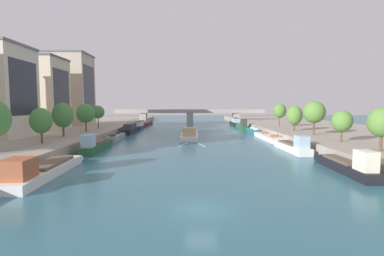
% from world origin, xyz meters
% --- Properties ---
extents(ground_plane, '(400.00, 400.00, 0.00)m').
position_xyz_m(ground_plane, '(0.00, 0.00, 0.00)').
color(ground_plane, '#2D6070').
extents(quay_left, '(36.00, 170.00, 1.79)m').
position_xyz_m(quay_left, '(-38.06, 55.00, 0.90)').
color(quay_left, gray).
rests_on(quay_left, ground).
extents(quay_right, '(36.00, 170.00, 1.79)m').
position_xyz_m(quay_right, '(38.06, 55.00, 0.90)').
color(quay_right, gray).
rests_on(quay_right, ground).
extents(barge_midriver, '(4.63, 21.43, 2.93)m').
position_xyz_m(barge_midriver, '(-0.53, 49.80, 0.86)').
color(barge_midriver, silver).
rests_on(barge_midriver, ground).
extents(wake_behind_barge, '(5.60, 5.94, 0.03)m').
position_xyz_m(wake_behind_barge, '(-0.07, 36.27, 0.01)').
color(wake_behind_barge, '#A0CCD6').
rests_on(wake_behind_barge, ground).
extents(moored_boat_left_lone, '(3.82, 16.38, 3.04)m').
position_xyz_m(moored_boat_left_lone, '(-17.68, 10.29, 0.89)').
color(moored_boat_left_lone, silver).
rests_on(moored_boat_left_lone, ground).
extents(moored_boat_left_downstream, '(2.66, 13.88, 3.34)m').
position_xyz_m(moored_boat_left_downstream, '(-17.52, 28.91, 1.00)').
color(moored_boat_left_downstream, '#235633').
rests_on(moored_boat_left_downstream, ground).
extents(moored_boat_left_midway, '(2.57, 11.95, 2.24)m').
position_xyz_m(moored_boat_left_midway, '(-18.02, 45.24, 0.60)').
color(moored_boat_left_midway, gray).
rests_on(moored_boat_left_midway, ground).
extents(moored_boat_left_upstream, '(2.60, 14.25, 2.85)m').
position_xyz_m(moored_boat_left_upstream, '(-17.66, 60.84, 1.19)').
color(moored_boat_left_upstream, black).
rests_on(moored_boat_left_upstream, ground).
extents(moored_boat_left_far, '(2.49, 11.27, 2.61)m').
position_xyz_m(moored_boat_left_far, '(-17.55, 76.17, 1.08)').
color(moored_boat_left_far, '#1E284C').
rests_on(moored_boat_left_far, ground).
extents(moored_boat_left_gap_after, '(3.10, 15.91, 2.28)m').
position_xyz_m(moored_boat_left_gap_after, '(-17.59, 93.20, 0.61)').
color(moored_boat_left_gap_after, maroon).
rests_on(moored_boat_left_gap_after, ground).
extents(moored_boat_right_upstream, '(2.47, 13.04, 3.32)m').
position_xyz_m(moored_boat_right_upstream, '(18.32, 11.80, 0.96)').
color(moored_boat_right_upstream, black).
rests_on(moored_boat_right_upstream, ground).
extents(moored_boat_right_midway, '(2.86, 12.55, 3.17)m').
position_xyz_m(moored_boat_right_midway, '(17.56, 27.57, 0.94)').
color(moored_boat_right_midway, silver).
rests_on(moored_boat_right_midway, ground).
extents(moored_boat_right_end, '(3.39, 16.50, 2.19)m').
position_xyz_m(moored_boat_right_end, '(18.33, 45.07, 0.57)').
color(moored_boat_right_end, silver).
rests_on(moored_boat_right_end, ground).
extents(moored_boat_right_gap_after, '(2.13, 10.24, 2.24)m').
position_xyz_m(moored_boat_right_gap_after, '(18.25, 60.98, 0.61)').
color(moored_boat_right_gap_after, '#23666B').
rests_on(moored_boat_right_gap_after, ground).
extents(moored_boat_right_second, '(2.32, 11.99, 3.48)m').
position_xyz_m(moored_boat_right_second, '(17.66, 74.87, 1.04)').
color(moored_boat_right_second, '#235633').
rests_on(moored_boat_right_second, ground).
extents(moored_boat_right_downstream, '(2.92, 14.19, 3.02)m').
position_xyz_m(moored_boat_right_downstream, '(18.06, 90.61, 1.26)').
color(moored_boat_right_downstream, black).
rests_on(moored_boat_right_downstream, ground).
extents(tree_left_by_lamp, '(3.52, 3.52, 5.95)m').
position_xyz_m(tree_left_by_lamp, '(-25.38, 25.66, 5.60)').
color(tree_left_by_lamp, brown).
rests_on(tree_left_by_lamp, quay_left).
extents(tree_left_far, '(4.06, 4.06, 6.85)m').
position_xyz_m(tree_left_far, '(-26.08, 35.58, 6.15)').
color(tree_left_far, brown).
rests_on(tree_left_far, quay_left).
extents(tree_left_midway, '(4.29, 4.29, 6.69)m').
position_xyz_m(tree_left_midway, '(-25.20, 45.81, 6.21)').
color(tree_left_midway, brown).
rests_on(tree_left_midway, quay_left).
extents(tree_left_distant, '(3.50, 3.50, 6.23)m').
position_xyz_m(tree_left_distant, '(-25.44, 55.81, 6.24)').
color(tree_left_distant, brown).
rests_on(tree_left_distant, quay_left).
extents(tree_right_second, '(3.77, 3.77, 6.07)m').
position_xyz_m(tree_right_second, '(26.04, 17.27, 5.79)').
color(tree_right_second, brown).
rests_on(tree_right_second, quay_right).
extents(tree_right_midway, '(3.48, 3.48, 5.48)m').
position_xyz_m(tree_right_midway, '(25.92, 27.21, 5.38)').
color(tree_right_midway, brown).
rests_on(tree_right_midway, quay_right).
extents(tree_right_third, '(4.59, 4.59, 7.19)m').
position_xyz_m(tree_right_third, '(26.15, 38.64, 6.63)').
color(tree_right_third, brown).
rests_on(tree_right_third, quay_right).
extents(tree_right_nearest, '(3.77, 3.77, 6.26)m').
position_xyz_m(tree_right_nearest, '(25.52, 48.11, 5.64)').
color(tree_right_nearest, brown).
rests_on(tree_right_nearest, quay_right).
extents(tree_right_distant, '(3.70, 3.70, 6.79)m').
position_xyz_m(tree_right_distant, '(25.90, 60.63, 6.46)').
color(tree_right_distant, brown).
rests_on(tree_right_distant, quay_right).
extents(building_left_tall, '(10.89, 11.88, 18.89)m').
position_xyz_m(building_left_tall, '(-39.40, 53.85, 11.25)').
color(building_left_tall, beige).
rests_on(building_left_tall, quay_left).
extents(building_left_corner, '(13.69, 12.41, 22.73)m').
position_xyz_m(building_left_corner, '(-39.40, 70.89, 13.17)').
color(building_left_corner, '#B2A38E').
rests_on(building_left_corner, quay_left).
extents(bridge_far, '(64.12, 4.40, 6.20)m').
position_xyz_m(bridge_far, '(0.00, 100.54, 3.99)').
color(bridge_far, '#9E998E').
rests_on(bridge_far, ground).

